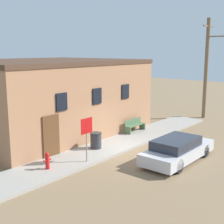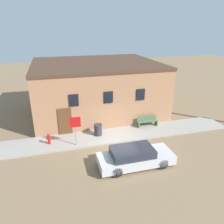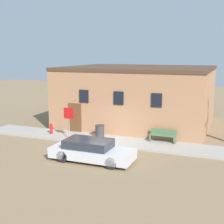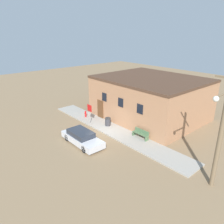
% 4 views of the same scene
% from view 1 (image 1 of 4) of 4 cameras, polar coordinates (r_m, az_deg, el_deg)
% --- Properties ---
extents(ground_plane, '(80.00, 80.00, 0.00)m').
position_cam_1_polar(ground_plane, '(16.81, 3.04, -7.21)').
color(ground_plane, '#846B4C').
extents(sidewalk, '(18.78, 2.33, 0.13)m').
position_cam_1_polar(sidewalk, '(17.48, -0.03, -6.25)').
color(sidewalk, '#9E998E').
rests_on(sidewalk, ground).
extents(brick_building, '(11.34, 9.41, 4.70)m').
position_cam_1_polar(brick_building, '(21.12, -12.13, 2.92)').
color(brick_building, '#A87551').
rests_on(brick_building, ground).
extents(fire_hydrant, '(0.40, 0.19, 0.76)m').
position_cam_1_polar(fire_hydrant, '(14.24, -11.74, -8.71)').
color(fire_hydrant, red).
rests_on(fire_hydrant, sidewalk).
extents(stop_sign, '(0.73, 0.06, 2.10)m').
position_cam_1_polar(stop_sign, '(14.59, -4.67, -3.50)').
color(stop_sign, gray).
rests_on(stop_sign, sidewalk).
extents(bench, '(1.69, 0.44, 0.82)m').
position_cam_1_polar(bench, '(20.27, 4.15, -2.41)').
color(bench, '#4C6B47').
rests_on(bench, sidewalk).
extents(trash_bin, '(0.62, 0.62, 0.86)m').
position_cam_1_polar(trash_bin, '(16.80, -2.96, -5.21)').
color(trash_bin, '#333338').
rests_on(trash_bin, sidewalk).
extents(utility_pole, '(1.80, 1.85, 7.74)m').
position_cam_1_polar(utility_pole, '(25.58, 17.03, 8.04)').
color(utility_pole, brown).
rests_on(utility_pole, ground).
extents(parked_car, '(4.52, 1.74, 1.18)m').
position_cam_1_polar(parked_car, '(15.53, 11.90, -6.74)').
color(parked_car, black).
rests_on(parked_car, ground).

